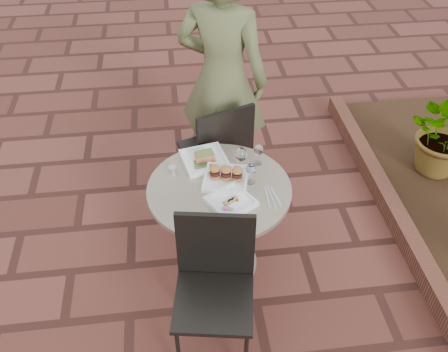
{
  "coord_description": "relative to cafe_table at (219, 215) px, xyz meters",
  "views": [
    {
      "loc": [
        -0.04,
        -2.34,
        2.79
      ],
      "look_at": [
        0.24,
        -0.05,
        0.82
      ],
      "focal_mm": 40.0,
      "sensor_mm": 36.0,
      "label": 1
    }
  ],
  "objects": [
    {
      "name": "steel_ramekin",
      "position": [
        -0.28,
        0.19,
        0.27
      ],
      "size": [
        0.06,
        0.06,
        0.04
      ],
      "primitive_type": "cylinder",
      "rotation": [
        0.0,
        0.0,
        -0.13
      ],
      "color": "silver",
      "rests_on": "cafe_table"
    },
    {
      "name": "wine_glass_right",
      "position": [
        0.2,
        0.03,
        0.35
      ],
      "size": [
        0.06,
        0.06,
        0.15
      ],
      "color": "white",
      "rests_on": "cafe_table"
    },
    {
      "name": "cutlery_set",
      "position": [
        0.3,
        -0.12,
        0.25
      ],
      "size": [
        0.11,
        0.22,
        0.0
      ],
      "primitive_type": null,
      "rotation": [
        0.0,
        0.0,
        0.1
      ],
      "color": "silver",
      "rests_on": "cafe_table"
    },
    {
      "name": "planter_curb",
      "position": [
        1.39,
        0.35,
        -0.41
      ],
      "size": [
        0.12,
        3.0,
        0.15
      ],
      "primitive_type": "cube",
      "color": "brown",
      "rests_on": "ground"
    },
    {
      "name": "chair_far",
      "position": [
        0.07,
        0.64,
        0.07
      ],
      "size": [
        0.56,
        0.56,
        0.93
      ],
      "rotation": [
        0.0,
        0.0,
        3.48
      ],
      "color": "black",
      "rests_on": "ground"
    },
    {
      "name": "diner",
      "position": [
        0.13,
        0.94,
        0.46
      ],
      "size": [
        0.82,
        0.7,
        1.89
      ],
      "primitive_type": "imported",
      "rotation": [
        0.0,
        0.0,
        2.71
      ],
      "color": "#515730",
      "rests_on": "ground"
    },
    {
      "name": "plate_sliders",
      "position": [
        0.05,
        0.06,
        0.28
      ],
      "size": [
        0.33,
        0.33,
        0.18
      ],
      "rotation": [
        0.0,
        0.0,
        -0.25
      ],
      "color": "white",
      "rests_on": "cafe_table"
    },
    {
      "name": "potted_plant_a",
      "position": [
        1.95,
        0.76,
        -0.06
      ],
      "size": [
        0.81,
        0.75,
        0.73
      ],
      "primitive_type": "imported",
      "rotation": [
        0.0,
        0.0,
        -0.34
      ],
      "color": "#33662D",
      "rests_on": "mulch_bed"
    },
    {
      "name": "plate_tuna",
      "position": [
        0.05,
        -0.15,
        0.26
      ],
      "size": [
        0.33,
        0.33,
        0.03
      ],
      "rotation": [
        0.0,
        0.0,
        0.53
      ],
      "color": "white",
      "rests_on": "cafe_table"
    },
    {
      "name": "wine_glass_mid",
      "position": [
        0.15,
        0.13,
        0.38
      ],
      "size": [
        0.08,
        0.08,
        0.19
      ],
      "color": "white",
      "rests_on": "cafe_table"
    },
    {
      "name": "wine_glass_far",
      "position": [
        0.28,
        0.21,
        0.35
      ],
      "size": [
        0.06,
        0.06,
        0.15
      ],
      "color": "white",
      "rests_on": "cafe_table"
    },
    {
      "name": "plate_salmon",
      "position": [
        -0.07,
        0.26,
        0.27
      ],
      "size": [
        0.33,
        0.33,
        0.08
      ],
      "rotation": [
        0.0,
        0.0,
        0.21
      ],
      "color": "white",
      "rests_on": "cafe_table"
    },
    {
      "name": "chair_near",
      "position": [
        -0.09,
        -0.54,
        0.07
      ],
      "size": [
        0.51,
        0.51,
        0.93
      ],
      "rotation": [
        0.0,
        0.0,
        -0.17
      ],
      "color": "black",
      "rests_on": "ground"
    },
    {
      "name": "ground",
      "position": [
        -0.21,
        0.05,
        -0.48
      ],
      "size": [
        60.0,
        60.0,
        0.0
      ],
      "primitive_type": "plane",
      "color": "brown",
      "rests_on": "ground"
    },
    {
      "name": "cafe_table",
      "position": [
        0.0,
        0.0,
        0.0
      ],
      "size": [
        0.9,
        0.9,
        0.73
      ],
      "color": "gray",
      "rests_on": "ground"
    }
  ]
}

